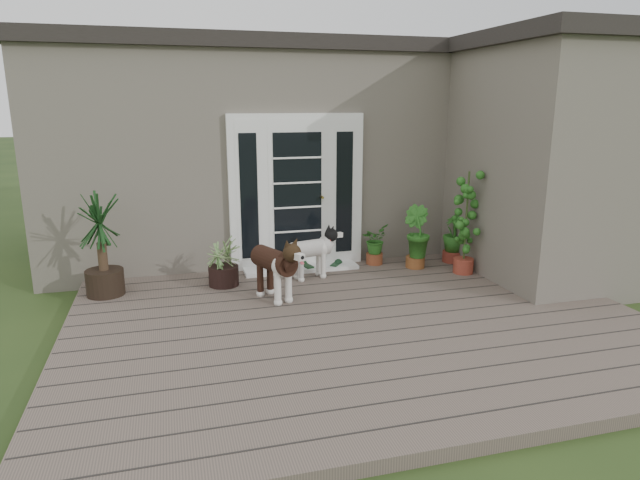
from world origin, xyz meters
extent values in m
cube|color=#6B5B4C|center=(0.00, 0.40, 0.06)|extent=(6.20, 4.60, 0.12)
cube|color=#665E54|center=(0.00, 4.65, 1.55)|extent=(7.40, 4.00, 3.10)
cube|color=#2D2826|center=(0.00, 4.65, 3.20)|extent=(7.60, 4.20, 0.20)
cube|color=#665E54|center=(2.90, 1.50, 1.55)|extent=(1.60, 2.40, 3.10)
cube|color=#2D2826|center=(2.90, 1.50, 3.20)|extent=(1.80, 2.60, 0.20)
cube|color=white|center=(-0.20, 2.60, 1.19)|extent=(1.90, 0.14, 2.15)
cube|color=white|center=(-0.20, 2.40, 0.14)|extent=(1.60, 0.40, 0.05)
imported|color=#21621C|center=(0.90, 2.40, 0.37)|extent=(0.54, 0.54, 0.49)
imported|color=#19581B|center=(1.40, 2.08, 0.45)|extent=(0.56, 0.56, 0.66)
imported|color=#2C641C|center=(2.06, 2.20, 0.42)|extent=(0.42, 0.42, 0.60)
camera|label=1|loc=(-1.92, -4.87, 2.41)|focal=31.04mm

